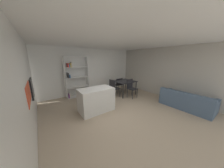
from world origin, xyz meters
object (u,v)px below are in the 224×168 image
at_px(dining_table, 124,82).
at_px(dining_chair_island_side, 114,87).
at_px(kitchen_island, 96,100).
at_px(sofa, 186,102).
at_px(built_in_oven, 32,88).
at_px(dining_chair_near, 131,87).
at_px(dining_chair_far, 118,84).
at_px(open_bookshelf, 75,77).

xyz_separation_m(dining_table, dining_chair_island_side, (-0.76, -0.01, -0.14)).
distance_m(kitchen_island, dining_table, 2.32).
distance_m(dining_chair_island_side, sofa, 3.22).
bearing_deg(built_in_oven, dining_chair_near, -3.50).
height_order(kitchen_island, dining_chair_far, kitchen_island).
xyz_separation_m(dining_table, dining_chair_far, (-0.01, 0.52, -0.19)).
distance_m(built_in_oven, dining_chair_far, 4.19).
bearing_deg(dining_chair_far, dining_table, 94.85).
bearing_deg(open_bookshelf, dining_table, -28.53).
xyz_separation_m(open_bookshelf, dining_chair_near, (2.31, -1.78, -0.50)).
xyz_separation_m(dining_chair_near, sofa, (0.95, -2.21, -0.31)).
relative_size(dining_table, sofa, 0.59).
relative_size(open_bookshelf, dining_chair_island_side, 2.22).
bearing_deg(dining_chair_near, dining_chair_far, 86.18).
distance_m(dining_table, dining_chair_island_side, 0.77).
bearing_deg(dining_chair_island_side, sofa, -154.54).
bearing_deg(open_bookshelf, sofa, -50.73).
xyz_separation_m(dining_table, sofa, (0.94, -2.73, -0.46)).
bearing_deg(built_in_oven, kitchen_island, -15.07).
height_order(open_bookshelf, dining_chair_near, open_bookshelf).
height_order(open_bookshelf, dining_chair_far, open_bookshelf).
height_order(dining_chair_island_side, dining_chair_near, dining_chair_near).
bearing_deg(dining_chair_near, dining_table, 85.47).
relative_size(built_in_oven, sofa, 0.33).
distance_m(built_in_oven, dining_chair_island_side, 3.37).
relative_size(built_in_oven, dining_chair_island_side, 0.64).
xyz_separation_m(kitchen_island, sofa, (3.11, -1.94, -0.20)).
bearing_deg(dining_chair_near, kitchen_island, -176.90).
distance_m(dining_chair_island_side, dining_chair_near, 0.91).
distance_m(kitchen_island, dining_chair_island_side, 1.61).
relative_size(dining_table, dining_chair_far, 1.27).
bearing_deg(dining_chair_island_side, dining_chair_near, -130.65).
distance_m(dining_chair_far, dining_chair_near, 1.05).
height_order(built_in_oven, dining_chair_near, built_in_oven).
xyz_separation_m(built_in_oven, dining_chair_near, (4.07, -0.25, -0.55)).
bearing_deg(sofa, dining_table, 19.03).
relative_size(kitchen_island, dining_table, 1.19).
bearing_deg(dining_chair_far, dining_chair_near, 94.14).
relative_size(dining_chair_near, sofa, 0.51).
bearing_deg(kitchen_island, open_bookshelf, 94.16).
bearing_deg(dining_chair_far, open_bookshelf, -13.54).
xyz_separation_m(open_bookshelf, sofa, (3.26, -3.99, -0.81)).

